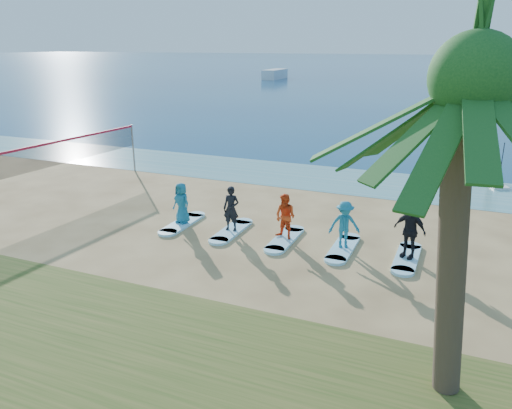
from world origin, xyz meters
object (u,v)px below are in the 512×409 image
at_px(student_0, 182,203).
at_px(surfboard_1, 232,231).
at_px(student_1, 231,209).
at_px(student_3, 344,225).
at_px(paddleboard, 491,181).
at_px(student_2, 285,217).
at_px(student_4, 410,230).
at_px(surfboard_4, 407,258).
at_px(surfboard_2, 285,239).
at_px(boat_offshore_a, 275,79).
at_px(surfboard_3, 343,248).
at_px(palm_tree, 475,81).
at_px(paddleboarder, 493,164).
at_px(volleyball_net, 65,152).
at_px(surfboard_0, 183,223).

distance_m(student_0, surfboard_1, 2.22).
height_order(student_1, student_3, student_1).
bearing_deg(student_1, paddleboard, 48.55).
bearing_deg(student_2, student_3, 15.28).
height_order(student_1, student_4, student_4).
height_order(surfboard_4, student_4, student_4).
relative_size(student_0, surfboard_2, 0.70).
bearing_deg(boat_offshore_a, surfboard_3, -69.32).
distance_m(palm_tree, surfboard_4, 8.71).
relative_size(paddleboarder, student_0, 1.05).
bearing_deg(surfboard_1, student_1, 0.00).
bearing_deg(surfboard_4, surfboard_1, 180.00).
height_order(volleyball_net, student_2, volleyball_net).
bearing_deg(boat_offshore_a, surfboard_4, -68.02).
bearing_deg(paddleboard, student_1, -145.56).
height_order(student_0, student_1, student_1).
distance_m(surfboard_1, student_1, 0.86).
xyz_separation_m(paddleboarder, student_1, (-8.88, -11.25, -0.03)).
bearing_deg(volleyball_net, student_4, -6.44).
relative_size(surfboard_0, surfboard_4, 1.00).
bearing_deg(surfboard_2, surfboard_4, 0.00).
xyz_separation_m(student_0, surfboard_2, (4.12, 0.00, -0.82)).
bearing_deg(surfboard_1, surfboard_2, 0.00).
height_order(paddleboard, surfboard_4, paddleboard).
xyz_separation_m(paddleboard, student_0, (-10.94, -11.25, 0.80)).
distance_m(boat_offshore_a, surfboard_0, 80.91).
height_order(paddleboard, student_2, student_2).
relative_size(volleyball_net, surfboard_3, 4.12).
distance_m(boat_offshore_a, student_3, 83.07).
relative_size(student_3, surfboard_4, 0.72).
xyz_separation_m(paddleboard, boat_offshore_a, (-36.40, 65.55, -0.06)).
height_order(surfboard_0, student_1, student_1).
bearing_deg(surfboard_2, surfboard_1, 180.00).
distance_m(surfboard_0, student_2, 4.20).
xyz_separation_m(paddleboard, surfboard_2, (-6.82, -11.25, -0.01)).
xyz_separation_m(surfboard_0, surfboard_4, (8.24, 0.00, 0.00)).
relative_size(surfboard_0, student_3, 1.38).
bearing_deg(student_1, paddleboarder, 48.55).
bearing_deg(surfboard_3, surfboard_0, 180.00).
bearing_deg(surfboard_1, surfboard_3, 0.00).
bearing_deg(paddleboard, student_0, -151.47).
distance_m(surfboard_2, student_3, 2.22).
bearing_deg(volleyball_net, surfboard_4, -6.44).
xyz_separation_m(paddleboarder, boat_offshore_a, (-36.40, 65.55, -0.93)).
bearing_deg(student_3, student_0, 155.94).
bearing_deg(student_4, palm_tree, -57.82).
height_order(palm_tree, paddleboarder, palm_tree).
bearing_deg(student_0, surfboard_0, 0.00).
relative_size(paddleboard, student_2, 1.90).
bearing_deg(paddleboard, volleyball_net, -169.33).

